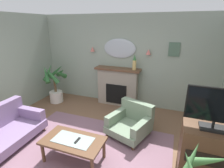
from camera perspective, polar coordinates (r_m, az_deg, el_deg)
floor at (r=3.56m, az=-10.43°, el=-24.12°), size 6.24×6.34×0.10m
wall_back at (r=5.21m, az=4.05°, el=7.60°), size 6.24×0.10×2.67m
patterned_rug at (r=3.65m, az=-8.78°, el=-21.55°), size 3.20×2.40×0.01m
fireplace at (r=5.25m, az=1.83°, el=-0.94°), size 1.36×0.36×1.16m
mantel_vase_left at (r=4.87m, az=7.44°, el=7.11°), size 0.10×0.10×0.43m
wall_mirror at (r=5.11m, az=2.49°, el=11.68°), size 0.96×0.06×0.56m
wall_sconce_left at (r=5.39m, az=-6.48°, el=11.44°), size 0.14×0.14×0.14m
wall_sconce_right at (r=4.87m, az=12.00°, el=10.33°), size 0.14×0.14×0.14m
framed_picture at (r=4.86m, az=19.88°, el=10.69°), size 0.28×0.03×0.36m
coffee_table at (r=3.31m, az=-12.72°, el=-18.31°), size 1.10×0.60×0.45m
tv_remote at (r=3.22m, az=-11.38°, el=-17.86°), size 0.04×0.16×0.02m
armchair_near_fireplace at (r=3.98m, az=6.34°, el=-12.30°), size 1.02×1.04×0.71m
tv_cabinet at (r=3.30m, az=28.83°, el=-19.25°), size 0.80×0.57×0.90m
tv_flatscreen at (r=2.89m, az=31.40°, el=-6.81°), size 0.84×0.24×0.65m
potted_plant_tall_palm at (r=5.68m, az=-18.36°, el=0.18°), size 0.78×0.79×1.22m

